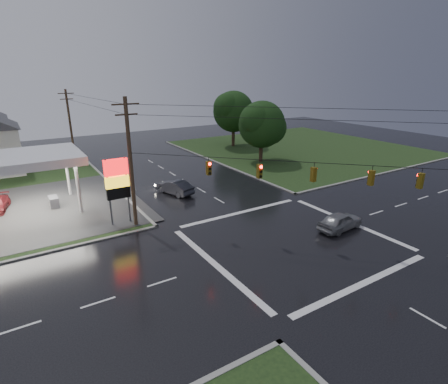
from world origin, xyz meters
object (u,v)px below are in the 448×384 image
car_north (175,187)px  car_crossing (340,221)px  utility_pole_nw (131,162)px  tree_ne_near (263,125)px  pylon_sign (117,181)px  utility_pole_n (70,124)px  tree_ne_far (234,112)px

car_north → car_crossing: (8.11, -16.04, -0.01)m
car_north → car_crossing: car_north is taller
utility_pole_nw → tree_ne_near: size_ratio=1.22×
pylon_sign → utility_pole_n: bearing=87.9°
tree_ne_far → car_north: 28.00m
tree_ne_far → car_crossing: size_ratio=2.18×
tree_ne_near → tree_ne_far: (3.01, 12.00, 0.62)m
tree_ne_near → car_north: 19.05m
pylon_sign → car_crossing: 19.37m
utility_pole_nw → tree_ne_near: utility_pole_nw is taller
tree_ne_near → tree_ne_far: tree_ne_far is taller
pylon_sign → tree_ne_far: bearing=40.4°
utility_pole_n → tree_ne_far: utility_pole_n is taller
pylon_sign → utility_pole_n: 27.56m
utility_pole_n → car_north: utility_pole_n is taller
tree_ne_far → tree_ne_near: bearing=-104.1°
utility_pole_nw → tree_ne_far: utility_pole_nw is taller
utility_pole_nw → car_north: size_ratio=2.32×
utility_pole_nw → pylon_sign: bearing=135.0°
utility_pole_n → tree_ne_near: 28.55m
utility_pole_nw → car_north: (6.41, 5.91, -4.94)m
utility_pole_nw → utility_pole_n: bearing=90.0°
pylon_sign → tree_ne_near: (24.64, 11.49, 1.55)m
utility_pole_n → pylon_sign: bearing=-92.1°
pylon_sign → car_crossing: (15.52, -11.12, -3.24)m
utility_pole_nw → tree_ne_far: bearing=42.6°
utility_pole_nw → tree_ne_near: (23.64, 12.49, -0.16)m
utility_pole_n → car_crossing: (14.52, -38.62, -4.70)m
utility_pole_nw → tree_ne_far: size_ratio=1.12×
utility_pole_nw → car_north: 10.02m
tree_ne_near → tree_ne_far: bearing=75.9°
pylon_sign → tree_ne_near: size_ratio=0.67×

